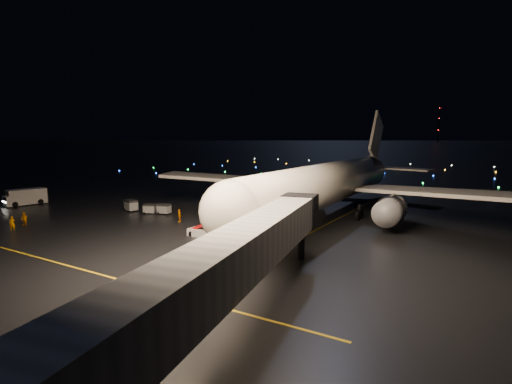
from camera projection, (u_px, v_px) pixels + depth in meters
ground at (448, 152)px, 299.43m from camera, size 2000.00×2000.00×0.00m
lane_centre at (314, 231)px, 51.71m from camera, size 0.25×80.00×0.02m
lane_cross at (53, 262)px, 39.22m from camera, size 60.00×0.25×0.02m
airliner at (336, 159)px, 61.31m from camera, size 62.09×59.08×17.33m
pushback_tug at (204, 272)px, 33.57m from camera, size 4.16×3.24×1.76m
belt_loader at (204, 225)px, 48.82m from camera, size 6.02×1.79×2.90m
service_truck at (27, 197)px, 71.37m from camera, size 4.15×8.16×2.88m
crew_a at (12, 223)px, 52.08m from camera, size 0.78×0.81×1.87m
crew_b at (24, 219)px, 54.87m from camera, size 1.04×0.91×1.83m
crew_c at (179, 216)px, 57.24m from camera, size 1.13×0.98×1.82m
safety_cone_0 at (258, 215)px, 61.00m from camera, size 0.58×0.58×0.56m
safety_cone_1 at (283, 210)px, 64.83m from camera, size 0.49×0.49×0.53m
safety_cone_2 at (256, 213)px, 62.45m from camera, size 0.53×0.53×0.54m
safety_cone_3 at (216, 200)px, 74.86m from camera, size 0.48×0.48×0.47m
radio_mast at (439, 124)px, 698.59m from camera, size 1.80×1.80×64.00m
taxiway_lights at (387, 172)px, 134.96m from camera, size 164.00×92.00×0.36m
baggage_cart_0 at (164, 209)px, 62.95m from camera, size 2.14×1.70×1.62m
baggage_cart_1 at (150, 209)px, 63.34m from camera, size 2.16×1.89×1.52m
baggage_cart_2 at (131, 206)px, 65.43m from camera, size 2.48×2.05×1.83m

